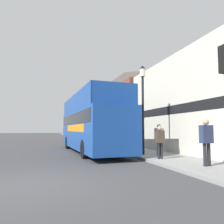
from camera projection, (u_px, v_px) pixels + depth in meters
ground_plane at (41, 142)px, 26.20m from camera, size 144.00×144.00×0.00m
sidewalk at (101, 142)px, 25.26m from camera, size 2.85×108.00×0.14m
pub_white_frontage at (207, 106)px, 15.02m from camera, size 6.01×11.68×6.30m
brick_terrace_rear at (125, 106)px, 30.81m from camera, size 6.00×19.24×9.73m
tour_bus at (90, 126)px, 15.43m from camera, size 3.02×10.85×3.94m
parked_car_ahead_of_bus at (81, 138)px, 23.62m from camera, size 1.85×4.00×1.35m
pedestrian_nearest at (206, 138)px, 8.64m from camera, size 0.49×0.27×1.85m
pedestrian_second at (160, 139)px, 10.73m from camera, size 0.42×0.23×1.60m
pedestrian_third at (159, 136)px, 12.14m from camera, size 0.45×0.25×1.73m
lamp_post_nearest at (143, 93)px, 12.76m from camera, size 0.35×0.35×5.22m
lamp_post_second at (106, 107)px, 20.91m from camera, size 0.35×0.35×5.24m
lamp_post_third at (89, 113)px, 29.04m from camera, size 0.35×0.35×5.24m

